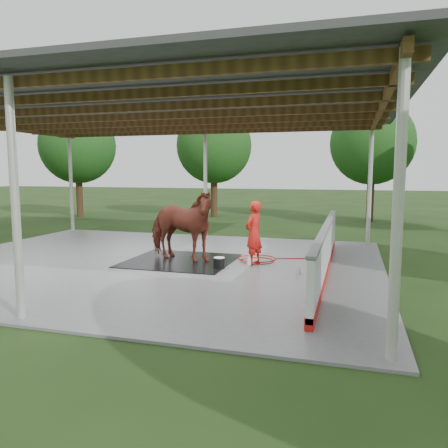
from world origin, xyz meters
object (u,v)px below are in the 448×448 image
(dasher_board, at_px, (326,250))
(wash_bucket, at_px, (219,263))
(handler, at_px, (254,233))
(horse, at_px, (180,225))

(dasher_board, relative_size, wash_bucket, 27.18)
(handler, bearing_deg, horse, -66.17)
(handler, bearing_deg, wash_bucket, -26.67)
(wash_bucket, bearing_deg, handler, 42.88)
(horse, xyz_separation_m, wash_bucket, (1.27, -0.55, -0.82))
(handler, xyz_separation_m, wash_bucket, (-0.72, -0.67, -0.68))
(horse, relative_size, wash_bucket, 7.58)
(dasher_board, distance_m, handler, 1.91)
(wash_bucket, bearing_deg, dasher_board, 5.47)
(dasher_board, relative_size, horse, 3.59)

